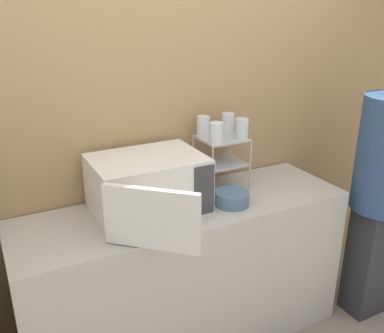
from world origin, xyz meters
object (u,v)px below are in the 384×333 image
object	(u,v)px
glass_front_left	(216,133)
dish_rack	(221,151)
glass_front_right	(242,129)
glass_back_right	(228,123)
microwave	(148,186)
bowl	(232,198)
glass_back_left	(203,126)

from	to	relation	value
glass_front_left	dish_rack	bearing A→B (deg)	43.11
glass_front_right	glass_back_right	bearing A→B (deg)	91.72
microwave	dish_rack	size ratio (longest dim) A/B	2.37
glass_front_left	glass_back_right	bearing A→B (deg)	41.47
dish_rack	glass_front_left	bearing A→B (deg)	-136.89
bowl	glass_front_right	bearing A→B (deg)	46.36
glass_front_right	bowl	xyz separation A→B (m)	(-0.16, -0.17, -0.34)
glass_front_left	glass_back_right	world-z (taller)	same
glass_front_right	glass_back_left	xyz separation A→B (m)	(-0.17, 0.15, 0.00)
dish_rack	glass_front_right	distance (m)	0.19
glass_back_right	glass_front_right	bearing A→B (deg)	-88.28
microwave	glass_back_left	distance (m)	0.53
glass_front_right	glass_back_left	distance (m)	0.23
glass_front_left	glass_back_right	size ratio (longest dim) A/B	1.00
dish_rack	glass_back_right	size ratio (longest dim) A/B	2.64
glass_back_right	glass_front_right	xyz separation A→B (m)	(0.00, -0.14, 0.00)
microwave	dish_rack	world-z (taller)	dish_rack
bowl	glass_back_left	bearing A→B (deg)	91.42
microwave	glass_back_right	world-z (taller)	glass_back_right
dish_rack	glass_front_right	world-z (taller)	glass_front_right
dish_rack	bowl	distance (m)	0.32
glass_front_left	bowl	xyz separation A→B (m)	(0.01, -0.17, -0.34)
dish_rack	glass_front_left	xyz separation A→B (m)	(-0.08, -0.08, 0.15)
glass_back_left	bowl	world-z (taller)	glass_back_left
glass_front_right	glass_front_left	bearing A→B (deg)	-178.28
microwave	dish_rack	xyz separation A→B (m)	(0.52, 0.12, 0.07)
microwave	bowl	distance (m)	0.48
dish_rack	glass_front_left	distance (m)	0.19
dish_rack	glass_back_right	xyz separation A→B (m)	(0.08, 0.07, 0.15)
microwave	glass_back_right	bearing A→B (deg)	17.10
dish_rack	bowl	xyz separation A→B (m)	(-0.07, -0.25, -0.19)
dish_rack	glass_back_left	size ratio (longest dim) A/B	2.64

